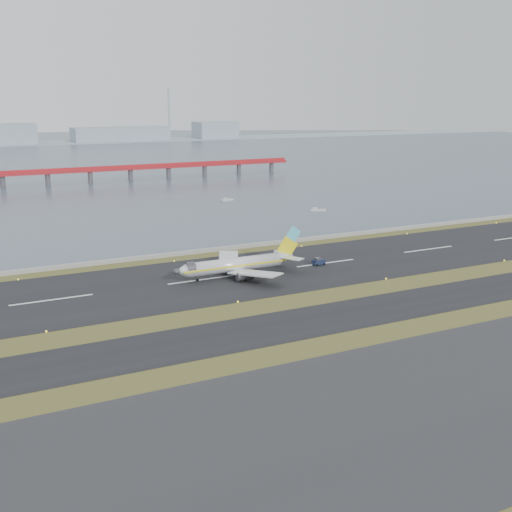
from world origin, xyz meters
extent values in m
plane|color=#3B491A|center=(0.00, 0.00, 0.00)|extent=(1000.00, 1000.00, 0.00)
cube|color=#2B2B2E|center=(0.00, -55.00, 0.05)|extent=(1000.00, 50.00, 0.10)
cube|color=black|center=(0.00, -12.00, 0.05)|extent=(1000.00, 18.00, 0.10)
cube|color=black|center=(0.00, 30.00, 0.05)|extent=(1000.00, 45.00, 0.10)
cube|color=gray|center=(0.00, 60.00, 0.50)|extent=(1000.00, 2.50, 1.00)
cube|color=#404B5C|center=(0.00, 460.00, 0.00)|extent=(1400.00, 800.00, 1.30)
cube|color=#AB1D23|center=(20.00, 250.00, 7.50)|extent=(260.00, 5.00, 1.60)
cube|color=#AB1D23|center=(20.00, 250.00, 9.00)|extent=(260.00, 0.40, 1.40)
cylinder|color=#4C4C51|center=(20.00, 250.00, 3.00)|extent=(2.80, 2.80, 7.00)
cylinder|color=#4C4C51|center=(116.00, 250.00, 3.00)|extent=(2.80, 2.80, 7.00)
cube|color=#94A3AF|center=(10.00, 620.00, 11.00)|extent=(70.00, 35.00, 22.00)
cube|color=#94A3AF|center=(140.00, 620.00, 8.00)|extent=(110.00, 35.00, 16.00)
cube|color=#94A3AF|center=(260.00, 620.00, 10.00)|extent=(50.00, 35.00, 20.00)
cylinder|color=#94A3AF|center=(200.00, 620.00, 30.00)|extent=(1.80, 1.80, 60.00)
cylinder|color=silver|center=(9.08, 29.02, 3.50)|extent=(28.00, 3.80, 3.80)
cone|color=silver|center=(-6.52, 29.02, 3.50)|extent=(3.20, 3.80, 3.80)
cone|color=silver|center=(25.28, 29.02, 3.80)|extent=(5.00, 3.80, 3.80)
cube|color=yellow|center=(9.08, 27.10, 3.50)|extent=(31.00, 0.06, 0.45)
cube|color=yellow|center=(9.08, 30.94, 3.50)|extent=(31.00, 0.06, 0.45)
cube|color=silver|center=(11.28, 20.52, 2.80)|extent=(11.31, 15.89, 1.66)
cube|color=silver|center=(11.28, 37.52, 2.80)|extent=(11.31, 15.89, 1.66)
cylinder|color=#3E3E43|center=(9.58, 23.02, 1.60)|extent=(4.20, 2.10, 2.10)
cylinder|color=#3E3E43|center=(9.58, 35.02, 1.60)|extent=(4.20, 2.10, 2.10)
cube|color=yellow|center=(26.08, 29.02, 6.70)|extent=(6.80, 0.35, 6.85)
cube|color=#54D3F0|center=(27.98, 29.02, 10.40)|extent=(4.85, 0.37, 4.90)
cube|color=silver|center=(25.58, 25.22, 4.30)|extent=(5.64, 6.80, 0.22)
cube|color=silver|center=(25.58, 32.82, 4.30)|extent=(5.64, 6.80, 0.22)
cylinder|color=black|center=(-1.92, 29.02, 0.45)|extent=(0.80, 0.28, 0.80)
cylinder|color=black|center=(10.58, 26.22, 0.55)|extent=(1.00, 0.38, 1.00)
cylinder|color=black|center=(10.58, 31.82, 0.55)|extent=(1.00, 0.38, 1.00)
cube|color=#15203C|center=(36.83, 29.07, 1.02)|extent=(3.74, 2.25, 1.36)
cube|color=#3E3E43|center=(36.38, 29.04, 1.92)|extent=(1.69, 1.79, 0.79)
cylinder|color=black|center=(35.64, 28.09, 0.40)|extent=(0.81, 0.39, 0.79)
cylinder|color=black|center=(35.53, 29.90, 0.40)|extent=(0.81, 0.39, 0.79)
cylinder|color=black|center=(38.13, 28.24, 0.40)|extent=(0.81, 0.39, 0.79)
cylinder|color=black|center=(38.02, 30.05, 0.40)|extent=(0.81, 0.39, 0.79)
cube|color=silver|center=(87.53, 109.17, 0.39)|extent=(7.10, 4.67, 0.88)
cube|color=silver|center=(86.19, 109.75, 1.17)|extent=(2.41, 2.20, 0.88)
cube|color=silver|center=(63.59, 153.48, 0.40)|extent=(7.25, 4.20, 0.89)
cube|color=silver|center=(62.18, 153.03, 1.19)|extent=(2.37, 2.11, 0.89)
camera|label=1|loc=(-63.47, -126.80, 48.25)|focal=45.00mm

